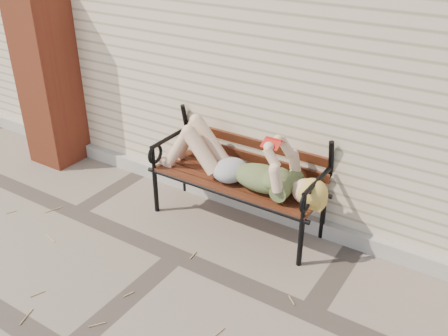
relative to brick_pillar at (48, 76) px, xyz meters
The scene contains 7 objects.
ground 2.62m from the brick_pillar, 18.06° to the right, with size 80.00×80.00×0.00m, color #79685D.
house_wall 3.26m from the brick_pillar, 44.37° to the left, with size 8.00×4.00×3.00m, color beige.
foundation_strip 2.49m from the brick_pillar, ahead, with size 8.00×0.10×0.15m, color #AEA89D.
brick_pillar is the anchor object (origin of this frame).
garden_bench 2.50m from the brick_pillar, ahead, with size 1.74×0.69×1.13m.
reading_woman 2.50m from the brick_pillar, ahead, with size 1.65×0.37×0.52m.
straw_scatter 2.60m from the brick_pillar, 38.44° to the right, with size 2.52×1.70×0.01m.
Camera 1 is at (2.20, -2.66, 2.71)m, focal length 40.00 mm.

